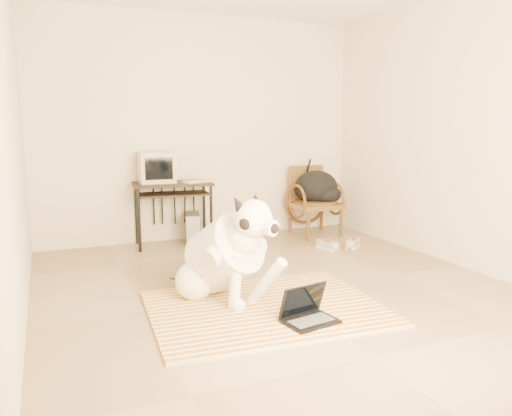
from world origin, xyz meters
TOP-DOWN VIEW (x-y plane):
  - floor at (0.00, 0.00)m, footprint 4.50×4.50m
  - wall_back at (0.00, 2.25)m, footprint 4.50×0.00m
  - wall_left at (-2.00, 0.00)m, footprint 0.00×4.50m
  - wall_right at (2.00, 0.00)m, footprint 0.00×4.50m
  - rug at (-0.29, -0.34)m, footprint 1.85×1.46m
  - dog at (-0.52, -0.03)m, footprint 0.78×1.13m
  - laptop at (-0.13, -0.70)m, footprint 0.41×0.33m
  - computer_desk at (-0.45, 1.96)m, footprint 0.94×0.58m
  - crt_monitor at (-0.62, 2.04)m, footprint 0.41×0.40m
  - desk_keyboard at (-0.17, 1.87)m, footprint 0.41×0.26m
  - pc_tower at (-0.22, 1.98)m, footprint 0.25×0.42m
  - rattan_chair at (1.35, 1.86)m, footprint 0.58×0.56m
  - backpack at (1.41, 1.84)m, footprint 0.57×0.50m
  - sneaker_left at (1.12, 1.10)m, footprint 0.16×0.29m
  - sneaker_right at (1.43, 1.05)m, footprint 0.27×0.26m

SIDE VIEW (x-z plane):
  - floor at x=0.00m, z-range 0.00..0.00m
  - rug at x=-0.29m, z-range 0.00..0.02m
  - sneaker_right at x=1.43m, z-range -0.01..0.09m
  - sneaker_left at x=1.12m, z-range -0.01..0.09m
  - laptop at x=-0.13m, z-range -0.05..0.22m
  - pc_tower at x=-0.22m, z-range 0.00..0.36m
  - dog at x=-0.52m, z-range -0.10..0.85m
  - rattan_chair at x=1.35m, z-range 0.00..0.88m
  - backpack at x=1.41m, z-range 0.38..0.81m
  - computer_desk at x=-0.45m, z-range 0.27..1.02m
  - desk_keyboard at x=-0.17m, z-range 0.75..0.77m
  - crt_monitor at x=-0.62m, z-range 0.75..1.10m
  - wall_back at x=0.00m, z-range -0.90..3.60m
  - wall_left at x=-2.00m, z-range -0.90..3.60m
  - wall_right at x=2.00m, z-range -0.90..3.60m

